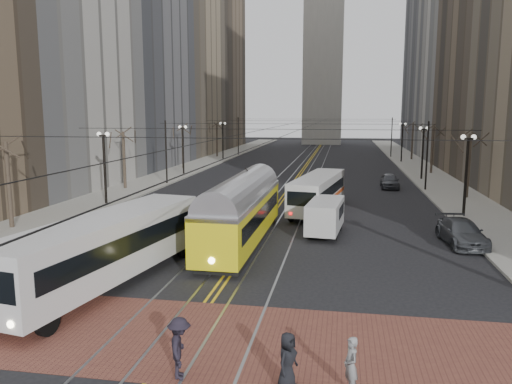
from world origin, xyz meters
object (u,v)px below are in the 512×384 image
at_px(cargo_van, 325,218).
at_px(rear_bus, 318,194).
at_px(pedestrian_b, 351,366).
at_px(transit_bus, 107,251).
at_px(sedan_parked, 462,232).
at_px(pedestrian_a, 288,360).
at_px(sedan_grey, 390,181).
at_px(streetcar, 242,217).
at_px(pedestrian_d, 180,348).

bearing_deg(cargo_van, rear_bus, 101.99).
bearing_deg(pedestrian_b, transit_bus, -143.03).
relative_size(transit_bus, sedan_parked, 2.49).
relative_size(pedestrian_a, pedestrian_b, 0.99).
bearing_deg(cargo_van, sedan_parked, -2.30).
bearing_deg(pedestrian_a, sedan_grey, 13.78).
xyz_separation_m(pedestrian_a, pedestrian_b, (1.68, 0.00, 0.01)).
xyz_separation_m(transit_bus, pedestrian_a, (8.55, -6.77, -0.72)).
xyz_separation_m(streetcar, cargo_van, (4.61, 2.87, -0.48)).
distance_m(rear_bus, pedestrian_a, 24.72).
relative_size(cargo_van, sedan_grey, 1.12).
distance_m(cargo_van, sedan_grey, 21.05).
bearing_deg(rear_bus, sedan_grey, 73.10).
height_order(transit_bus, cargo_van, transit_bus).
xyz_separation_m(pedestrian_a, pedestrian_d, (-3.04, 0.00, 0.10)).
bearing_deg(pedestrian_d, pedestrian_b, -104.55).
distance_m(rear_bus, sedan_grey, 14.62).
relative_size(rear_bus, cargo_van, 2.20).
bearing_deg(sedan_grey, streetcar, -112.88).
bearing_deg(sedan_parked, transit_bus, -155.05).
distance_m(sedan_parked, pedestrian_a, 18.35).
height_order(rear_bus, pedestrian_d, rear_bus).
xyz_separation_m(streetcar, sedan_parked, (12.30, 1.81, -0.82)).
xyz_separation_m(sedan_grey, sedan_parked, (2.11, -21.35, -0.02)).
height_order(sedan_parked, pedestrian_b, pedestrian_b).
height_order(rear_bus, pedestrian_b, rear_bus).
relative_size(streetcar, pedestrian_b, 8.28).
bearing_deg(pedestrian_b, sedan_parked, 139.36).
bearing_deg(pedestrian_a, pedestrian_d, 112.71).
xyz_separation_m(rear_bus, pedestrian_b, (2.13, -24.71, -0.57)).
xyz_separation_m(transit_bus, cargo_van, (8.91, 10.78, -0.46)).
relative_size(rear_bus, sedan_grey, 2.47).
bearing_deg(transit_bus, pedestrian_d, -41.21).
xyz_separation_m(rear_bus, sedan_grey, (6.39, 13.13, -0.64)).
bearing_deg(transit_bus, streetcar, 71.10).
distance_m(streetcar, cargo_van, 5.45).
height_order(streetcar, pedestrian_a, streetcar).
distance_m(transit_bus, rear_bus, 19.68).
bearing_deg(cargo_van, pedestrian_a, -85.62).
bearing_deg(cargo_van, pedestrian_b, -80.15).
xyz_separation_m(sedan_parked, pedestrian_d, (-11.09, -16.49, 0.19)).
bearing_deg(pedestrian_b, rear_bus, 165.40).
bearing_deg(sedan_parked, sedan_grey, 90.24).
distance_m(transit_bus, pedestrian_a, 10.93).
bearing_deg(sedan_grey, pedestrian_d, -102.48).
xyz_separation_m(sedan_grey, pedestrian_d, (-8.98, -37.84, 0.17)).
bearing_deg(pedestrian_a, cargo_van, 21.53).
height_order(streetcar, sedan_parked, streetcar).
bearing_deg(streetcar, transit_bus, -118.13).
relative_size(streetcar, cargo_van, 2.73).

